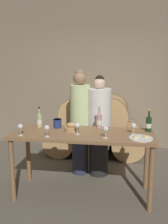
{
  "coord_description": "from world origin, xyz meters",
  "views": [
    {
      "loc": [
        0.5,
        -3.3,
        1.85
      ],
      "look_at": [
        0.0,
        0.14,
        1.13
      ],
      "focal_mm": 42.0,
      "sensor_mm": 36.0,
      "label": 1
    }
  ],
  "objects_px": {
    "wine_bottle_rose": "(99,121)",
    "cheese_plate": "(141,138)",
    "tasting_table": "(82,141)",
    "person_right": "(99,126)",
    "wine_glass_far_right": "(134,126)",
    "wine_glass_center": "(77,126)",
    "wine_bottle_white": "(39,120)",
    "wine_glass_far_left": "(20,127)",
    "bread_basket": "(72,128)",
    "wine_glass_right": "(106,130)",
    "wine_bottle_red": "(149,124)",
    "wine_glass_left": "(47,128)",
    "blue_crock": "(57,123)",
    "person_left": "(80,121)"
  },
  "relations": [
    {
      "from": "wine_bottle_white",
      "to": "cheese_plate",
      "type": "height_order",
      "value": "wine_bottle_white"
    },
    {
      "from": "person_left",
      "to": "wine_bottle_red",
      "type": "height_order",
      "value": "person_left"
    },
    {
      "from": "person_left",
      "to": "wine_glass_far_right",
      "type": "distance_m",
      "value": 1.06
    },
    {
      "from": "wine_bottle_rose",
      "to": "wine_glass_right",
      "type": "xyz_separation_m",
      "value": [
        0.12,
        -0.48,
        0.01
      ]
    },
    {
      "from": "person_left",
      "to": "wine_bottle_white",
      "type": "bearing_deg",
      "value": -136.39
    },
    {
      "from": "bread_basket",
      "to": "wine_bottle_red",
      "type": "bearing_deg",
      "value": 7.29
    },
    {
      "from": "person_right",
      "to": "wine_glass_far_left",
      "type": "height_order",
      "value": "person_right"
    },
    {
      "from": "wine_bottle_red",
      "to": "wine_glass_far_left",
      "type": "bearing_deg",
      "value": -165.27
    },
    {
      "from": "tasting_table",
      "to": "wine_glass_right",
      "type": "bearing_deg",
      "value": -32.38
    },
    {
      "from": "blue_crock",
      "to": "wine_glass_far_left",
      "type": "xyz_separation_m",
      "value": [
        -0.37,
        -0.44,
        0.04
      ]
    },
    {
      "from": "tasting_table",
      "to": "person_left",
      "type": "height_order",
      "value": "person_left"
    },
    {
      "from": "tasting_table",
      "to": "bread_basket",
      "type": "distance_m",
      "value": 0.23
    },
    {
      "from": "wine_bottle_white",
      "to": "wine_glass_far_right",
      "type": "relative_size",
      "value": 1.94
    },
    {
      "from": "person_left",
      "to": "wine_glass_far_right",
      "type": "relative_size",
      "value": 11.25
    },
    {
      "from": "person_right",
      "to": "wine_glass_left",
      "type": "xyz_separation_m",
      "value": [
        -0.57,
        -0.94,
        0.19
      ]
    },
    {
      "from": "person_right",
      "to": "wine_glass_far_right",
      "type": "bearing_deg",
      "value": -53.07
    },
    {
      "from": "wine_glass_center",
      "to": "blue_crock",
      "type": "bearing_deg",
      "value": 139.73
    },
    {
      "from": "bread_basket",
      "to": "wine_glass_left",
      "type": "distance_m",
      "value": 0.41
    },
    {
      "from": "wine_glass_center",
      "to": "wine_bottle_white",
      "type": "bearing_deg",
      "value": 154.16
    },
    {
      "from": "tasting_table",
      "to": "person_right",
      "type": "bearing_deg",
      "value": 76.84
    },
    {
      "from": "person_right",
      "to": "blue_crock",
      "type": "bearing_deg",
      "value": -138.22
    },
    {
      "from": "cheese_plate",
      "to": "wine_glass_left",
      "type": "xyz_separation_m",
      "value": [
        -1.16,
        -0.09,
        0.1
      ]
    },
    {
      "from": "tasting_table",
      "to": "wine_glass_left",
      "type": "distance_m",
      "value": 0.53
    },
    {
      "from": "wine_bottle_rose",
      "to": "cheese_plate",
      "type": "relative_size",
      "value": 1.05
    },
    {
      "from": "wine_bottle_red",
      "to": "blue_crock",
      "type": "xyz_separation_m",
      "value": [
        -1.26,
        0.01,
        -0.03
      ]
    },
    {
      "from": "person_left",
      "to": "wine_glass_right",
      "type": "height_order",
      "value": "person_left"
    },
    {
      "from": "wine_bottle_white",
      "to": "wine_glass_far_right",
      "type": "height_order",
      "value": "wine_bottle_white"
    },
    {
      "from": "bread_basket",
      "to": "wine_glass_left",
      "type": "height_order",
      "value": "wine_glass_left"
    },
    {
      "from": "wine_glass_far_left",
      "to": "wine_glass_far_right",
      "type": "distance_m",
      "value": 1.45
    },
    {
      "from": "wine_bottle_red",
      "to": "cheese_plate",
      "type": "bearing_deg",
      "value": -109.32
    },
    {
      "from": "tasting_table",
      "to": "wine_bottle_white",
      "type": "distance_m",
      "value": 0.71
    },
    {
      "from": "bread_basket",
      "to": "wine_glass_far_left",
      "type": "height_order",
      "value": "wine_glass_far_left"
    },
    {
      "from": "person_left",
      "to": "blue_crock",
      "type": "bearing_deg",
      "value": -116.36
    },
    {
      "from": "wine_bottle_white",
      "to": "person_left",
      "type": "bearing_deg",
      "value": 43.61
    },
    {
      "from": "person_left",
      "to": "wine_bottle_red",
      "type": "bearing_deg",
      "value": -26.29
    },
    {
      "from": "person_right",
      "to": "wine_bottle_rose",
      "type": "xyz_separation_m",
      "value": [
        0.04,
        -0.41,
        0.19
      ]
    },
    {
      "from": "person_left",
      "to": "wine_glass_left",
      "type": "height_order",
      "value": "person_left"
    },
    {
      "from": "person_right",
      "to": "wine_glass_right",
      "type": "xyz_separation_m",
      "value": [
        0.16,
        -0.89,
        0.19
      ]
    },
    {
      "from": "cheese_plate",
      "to": "wine_glass_center",
      "type": "distance_m",
      "value": 0.81
    },
    {
      "from": "wine_glass_left",
      "to": "wine_glass_right",
      "type": "relative_size",
      "value": 1.0
    },
    {
      "from": "wine_glass_far_right",
      "to": "wine_bottle_red",
      "type": "bearing_deg",
      "value": 39.66
    },
    {
      "from": "blue_crock",
      "to": "wine_glass_left",
      "type": "bearing_deg",
      "value": -92.87
    },
    {
      "from": "wine_bottle_red",
      "to": "bread_basket",
      "type": "relative_size",
      "value": 1.59
    },
    {
      "from": "wine_glass_left",
      "to": "cheese_plate",
      "type": "bearing_deg",
      "value": 4.55
    },
    {
      "from": "bread_basket",
      "to": "wine_glass_center",
      "type": "xyz_separation_m",
      "value": [
        0.1,
        -0.14,
        0.07
      ]
    },
    {
      "from": "wine_bottle_rose",
      "to": "tasting_table",
      "type": "bearing_deg",
      "value": -125.74
    },
    {
      "from": "wine_bottle_red",
      "to": "wine_bottle_rose",
      "type": "xyz_separation_m",
      "value": [
        -0.67,
        0.09,
        0.0
      ]
    },
    {
      "from": "person_right",
      "to": "blue_crock",
      "type": "xyz_separation_m",
      "value": [
        -0.55,
        -0.49,
        0.15
      ]
    },
    {
      "from": "cheese_plate",
      "to": "wine_glass_right",
      "type": "relative_size",
      "value": 1.95
    },
    {
      "from": "wine_glass_left",
      "to": "wine_glass_far_right",
      "type": "distance_m",
      "value": 1.11
    }
  ]
}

